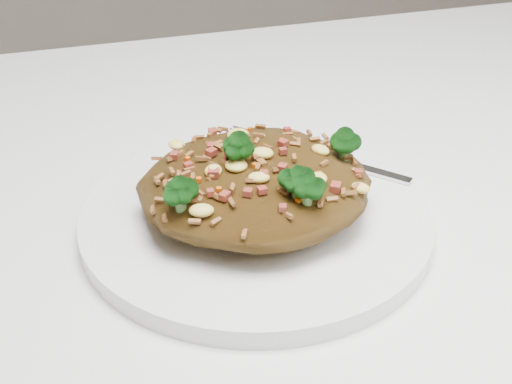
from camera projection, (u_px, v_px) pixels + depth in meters
dining_table at (219, 328)px, 0.55m from camera, size 1.20×0.80×0.75m
plate at (256, 218)px, 0.50m from camera, size 0.25×0.25×0.01m
fried_rice at (257, 176)px, 0.48m from camera, size 0.16×0.15×0.07m
fork at (323, 157)px, 0.56m from camera, size 0.12×0.13×0.00m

